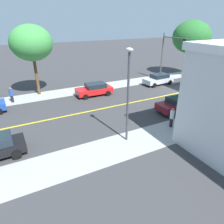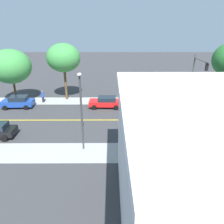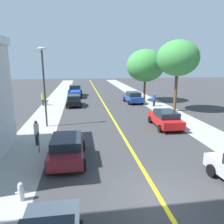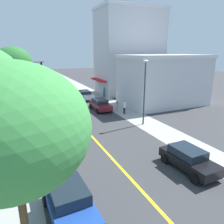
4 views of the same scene
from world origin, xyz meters
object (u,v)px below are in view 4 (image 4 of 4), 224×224
Objects in this scene: maroon_sedan_left_curb at (100,104)px; pedestrian_blue_shirt at (19,181)px; blue_sedan_right_curb at (69,202)px; pedestrian_teal_shirt at (104,92)px; street_tree_right_corner at (11,129)px; silver_sedan_right_curb at (33,103)px; street_tree_left_far at (13,62)px; white_sedan_left_curb at (85,95)px; red_sedan_right_curb at (41,126)px; pedestrian_white_shirt at (124,107)px; fire_hydrant at (103,101)px; street_lamp at (145,86)px; parking_meter at (117,105)px; black_sedan_left_curb at (188,159)px; traffic_light_mast at (22,75)px.

pedestrian_blue_shirt is (10.48, 14.74, 0.10)m from maroon_sedan_left_curb.
pedestrian_teal_shirt reaches higher than blue_sedan_right_curb.
silver_sedan_right_curb is at bearing -94.96° from street_tree_right_corner.
street_tree_left_far is 12.45m from white_sedan_left_curb.
pedestrian_white_shirt is (-10.52, -2.74, 0.15)m from red_sedan_right_curb.
silver_sedan_right_curb is (10.02, -0.89, 0.38)m from fire_hydrant.
street_lamp reaches higher than fire_hydrant.
pedestrian_teal_shirt is at bearing 103.38° from silver_sedan_right_curb.
white_sedan_left_curb is 9.05m from silver_sedan_right_curb.
street_tree_left_far is at bearing 141.38° from pedestrian_teal_shirt.
pedestrian_blue_shirt reaches higher than blue_sedan_right_curb.
parking_meter is 0.80× the size of pedestrian_teal_shirt.
white_sedan_left_curb is (-10.41, 4.29, -5.32)m from street_tree_left_far.
street_lamp is at bearing -138.29° from street_tree_right_corner.
red_sedan_right_curb is (10.16, 4.14, -0.10)m from parking_meter.
white_sedan_left_curb is 2.81× the size of pedestrian_teal_shirt.
pedestrian_white_shirt reaches higher than pedestrian_blue_shirt.
pedestrian_white_shirt reaches higher than silver_sedan_right_curb.
red_sedan_right_curb is at bearing 22.17° from parking_meter.
white_sedan_left_curb is (-10.46, -26.07, -4.46)m from street_tree_right_corner.
fire_hydrant is 0.18× the size of red_sedan_right_curb.
white_sedan_left_curb is at bearing -3.99° from pedestrian_blue_shirt.
street_tree_left_far is 29.83m from blue_sedan_right_curb.
pedestrian_teal_shirt reaches higher than white_sedan_left_curb.
black_sedan_left_curb is at bearing -168.80° from street_tree_right_corner.
black_sedan_left_curb is at bearing 76.47° from street_lamp.
black_sedan_left_curb is 13.80m from pedestrian_white_shirt.
street_tree_right_corner is 1.09× the size of street_lamp.
white_sedan_left_curb is 26.41m from blue_sedan_right_curb.
street_tree_left_far reaches higher than pedestrian_blue_shirt.
parking_meter is at bearing -21.29° from pedestrian_blue_shirt.
parking_meter is 0.28× the size of white_sedan_left_curb.
red_sedan_right_curb is (10.51, -1.78, -3.44)m from street_lamp.
pedestrian_white_shirt is at bearing 130.30° from street_tree_left_far.
pedestrian_teal_shirt is (-3.75, -24.37, 0.11)m from black_sedan_left_curb.
street_tree_left_far is 2.03× the size of black_sedan_left_curb.
red_sedan_right_curb is 0.98× the size of silver_sedan_right_curb.
blue_sedan_right_curb reaches higher than maroon_sedan_left_curb.
pedestrian_white_shirt is at bearing 169.09° from black_sedan_left_curb.
parking_meter is at bearing 171.28° from black_sedan_left_curb.
pedestrian_teal_shirt is (-1.91, -9.35, -0.01)m from parking_meter.
pedestrian_blue_shirt is (12.70, 11.91, -0.04)m from pedestrian_white_shirt.
street_tree_right_corner reaches higher than pedestrian_white_shirt.
street_tree_right_corner is 23.41m from silver_sedan_right_curb.
black_sedan_left_curb is 2.39× the size of pedestrian_white_shirt.
maroon_sedan_left_curb is 9.40m from silver_sedan_right_curb.
pedestrian_white_shirt is at bearing 106.19° from red_sedan_right_curb.
street_tree_left_far is 18.31m from red_sedan_right_curb.
traffic_light_mast is at bearing -173.90° from red_sedan_right_curb.
traffic_light_mast is 1.62× the size of black_sedan_left_curb.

